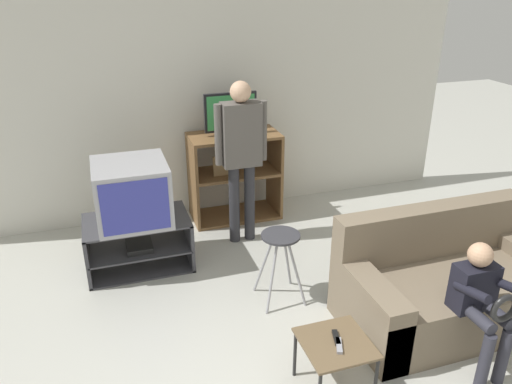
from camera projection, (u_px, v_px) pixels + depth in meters
wall_back at (188, 103)px, 5.48m from camera, size 6.40×0.06×2.60m
tv_stand at (139, 244)px, 4.76m from camera, size 0.97×0.60×0.50m
television_main at (132, 192)px, 4.55m from camera, size 0.66×0.67×0.56m
media_shelf at (235, 176)px, 5.64m from camera, size 0.99×0.51×1.00m
television_flat at (231, 115)px, 5.35m from camera, size 0.58×0.20×0.46m
folding_stool at (280, 248)px, 4.18m from camera, size 0.37×0.37×0.64m
snack_table at (335, 348)px, 3.28m from camera, size 0.45×0.45×0.41m
remote_control_black at (336, 338)px, 3.29m from camera, size 0.07×0.15×0.02m
remote_control_white at (339, 346)px, 3.22m from camera, size 0.09×0.15×0.02m
couch at (446, 286)px, 4.03m from camera, size 1.72×0.88×0.88m
person_standing_adult at (241, 148)px, 4.93m from camera, size 0.53×0.20×1.69m
person_seated_child at (481, 298)px, 3.42m from camera, size 0.33×0.43×0.95m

